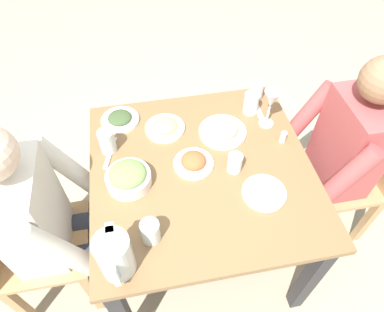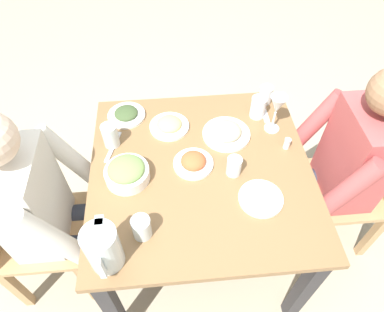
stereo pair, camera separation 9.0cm
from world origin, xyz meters
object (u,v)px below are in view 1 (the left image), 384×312
(dining_table, at_px, (201,183))
(chair_near, at_px, (20,242))
(diner_near, at_px, (58,218))
(salad_bowl, at_px, (128,177))
(wine_glass, at_px, (271,101))
(salt_shaker, at_px, (283,137))
(plate_beans, at_px, (223,130))
(water_glass_by_pitcher, at_px, (257,90))
(water_glass_center, at_px, (251,103))
(water_glass_near_left, at_px, (107,141))
(water_pitcher, at_px, (115,256))
(chair_far, at_px, (356,168))
(water_glass_near_right, at_px, (150,231))
(diner_far, at_px, (328,155))
(plate_rice_curry, at_px, (194,162))
(plate_dolmas, at_px, (120,119))
(plate_yoghurt, at_px, (264,192))
(plate_fries, at_px, (165,127))
(water_glass_far_left, at_px, (235,163))

(dining_table, relative_size, chair_near, 1.11)
(dining_table, xyz_separation_m, diner_near, (0.08, -0.63, 0.02))
(salad_bowl, xyz_separation_m, wine_glass, (-0.23, 0.67, 0.10))
(diner_near, height_order, salt_shaker, diner_near)
(dining_table, height_order, chair_near, chair_near)
(diner_near, height_order, plate_beans, diner_near)
(water_glass_by_pitcher, distance_m, salt_shaker, 0.32)
(water_glass_center, bearing_deg, water_glass_near_left, -79.72)
(water_pitcher, xyz_separation_m, water_glass_by_pitcher, (-0.78, 0.74, -0.05))
(dining_table, distance_m, chair_far, 0.84)
(chair_far, relative_size, water_glass_near_right, 9.03)
(dining_table, bearing_deg, wine_glass, 120.09)
(water_glass_near_left, bearing_deg, diner_far, 81.49)
(water_glass_center, bearing_deg, diner_near, -67.45)
(plate_beans, bearing_deg, plate_rice_curry, -46.29)
(water_glass_near_right, bearing_deg, plate_rice_curry, 144.86)
(plate_dolmas, bearing_deg, wine_glass, 77.85)
(plate_yoghurt, bearing_deg, plate_rice_curry, -128.63)
(water_glass_by_pitcher, distance_m, water_glass_near_right, 0.92)
(plate_rice_curry, height_order, wine_glass, wine_glass)
(plate_rice_curry, distance_m, water_glass_near_left, 0.39)
(chair_near, distance_m, salt_shaker, 1.26)
(water_pitcher, height_order, plate_beans, water_pitcher)
(plate_beans, bearing_deg, water_pitcher, -42.14)
(water_glass_by_pitcher, bearing_deg, chair_far, 50.94)
(plate_beans, xyz_separation_m, plate_dolmas, (-0.17, -0.47, -0.00))
(plate_fries, bearing_deg, salt_shaker, 71.33)
(water_glass_by_pitcher, bearing_deg, water_pitcher, -43.56)
(chair_far, xyz_separation_m, salad_bowl, (0.05, -1.14, 0.27))
(plate_dolmas, relative_size, water_glass_center, 1.70)
(dining_table, distance_m, salt_shaker, 0.43)
(water_glass_by_pitcher, bearing_deg, salt_shaker, 5.01)
(water_pitcher, distance_m, wine_glass, 0.94)
(chair_far, bearing_deg, water_glass_far_left, -85.04)
(chair_far, xyz_separation_m, plate_yoghurt, (0.21, -0.61, 0.25))
(water_pitcher, bearing_deg, plate_rice_curry, 139.72)
(salad_bowl, relative_size, plate_beans, 0.84)
(diner_far, relative_size, salad_bowl, 6.21)
(chair_near, relative_size, water_glass_near_right, 9.03)
(water_glass_far_left, distance_m, salt_shaker, 0.29)
(water_glass_center, distance_m, water_glass_near_right, 0.81)
(water_glass_far_left, bearing_deg, water_glass_near_right, -56.60)
(diner_near, distance_m, plate_yoghurt, 0.86)
(salad_bowl, xyz_separation_m, water_glass_near_right, (0.26, 0.06, 0.01))
(chair_far, height_order, water_pitcher, water_pitcher)
(water_glass_near_left, bearing_deg, water_glass_far_left, 67.92)
(plate_beans, relative_size, water_glass_far_left, 2.55)
(plate_beans, height_order, plate_dolmas, plate_beans)
(water_glass_by_pitcher, xyz_separation_m, water_glass_far_left, (0.43, -0.23, -0.00))
(water_glass_near_left, bearing_deg, chair_near, -59.33)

